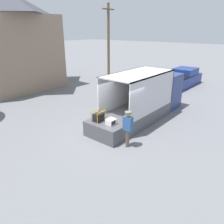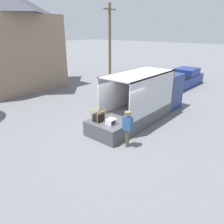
# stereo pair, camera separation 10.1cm
# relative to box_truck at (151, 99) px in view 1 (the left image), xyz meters

# --- Properties ---
(ground_plane) EXTENTS (160.00, 160.00, 0.00)m
(ground_plane) POSITION_rel_box_truck_xyz_m (-3.89, 0.00, -0.96)
(ground_plane) COLOR slate
(box_truck) EXTENTS (6.55, 2.13, 2.91)m
(box_truck) POSITION_rel_box_truck_xyz_m (0.00, 0.00, 0.00)
(box_truck) COLOR navy
(box_truck) RESTS_ON ground
(tailgate_deck) EXTENTS (1.19, 2.02, 0.81)m
(tailgate_deck) POSITION_rel_box_truck_xyz_m (-4.48, 0.00, -0.56)
(tailgate_deck) COLOR #4C4C51
(tailgate_deck) RESTS_ON ground
(microwave) EXTENTS (0.46, 0.40, 0.28)m
(microwave) POSITION_rel_box_truck_xyz_m (-4.41, -0.33, -0.02)
(microwave) COLOR white
(microwave) RESTS_ON tailgate_deck
(portable_generator) EXTENTS (0.65, 0.47, 0.57)m
(portable_generator) POSITION_rel_box_truck_xyz_m (-4.49, 0.43, 0.06)
(portable_generator) COLOR black
(portable_generator) RESTS_ON tailgate_deck
(worker_person) EXTENTS (0.32, 0.44, 1.77)m
(worker_person) POSITION_rel_box_truck_xyz_m (-4.52, -1.42, 0.13)
(worker_person) COLOR brown
(worker_person) RESTS_ON ground
(pickup_truck_blue) EXTENTS (5.37, 2.04, 1.63)m
(pickup_truck_blue) POSITION_rel_box_truck_xyz_m (8.61, 1.51, -0.28)
(pickup_truck_blue) COLOR navy
(pickup_truck_blue) RESTS_ON ground
(house_backdrop) EXTENTS (7.87, 7.33, 8.68)m
(house_backdrop) POSITION_rel_box_truck_xyz_m (-2.38, 13.64, 3.46)
(house_backdrop) COLOR gray
(house_backdrop) RESTS_ON ground
(utility_pole) EXTENTS (1.80, 0.28, 7.73)m
(utility_pole) POSITION_rel_box_truck_xyz_m (6.67, 9.33, 3.06)
(utility_pole) COLOR brown
(utility_pole) RESTS_ON ground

